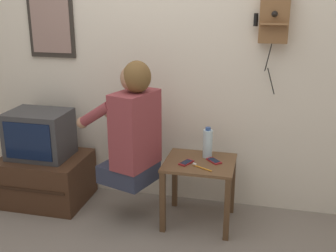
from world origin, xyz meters
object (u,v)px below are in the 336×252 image
Objects in this scene: television at (40,134)px; wall_phone_antique at (274,17)px; toothbrush at (201,167)px; cell_phone_spare at (214,161)px; person at (132,128)px; cell_phone_held at (186,163)px; water_bottle at (208,143)px; framed_picture at (51,23)px.

wall_phone_antique is (1.80, 0.25, 0.95)m from television.
television is 3.22× the size of toothbrush.
wall_phone_antique is 1.12m from cell_phone_spare.
person is 1.29m from wall_phone_antique.
toothbrush reaches higher than cell_phone_held.
water_bottle is at bearing -154.86° from wall_phone_antique.
water_bottle is at bearing 2.18° from television.
framed_picture is 4.22× the size of cell_phone_spare.
framed_picture is (0.03, 0.29, 0.87)m from television.
television is 1.26m from cell_phone_held.
person is 0.57m from toothbrush.
cell_phone_spare is at bearing 0.21° from toothbrush.
water_bottle is (1.35, -0.24, -0.85)m from framed_picture.
television is 0.88× the size of framed_picture.
television is 0.92m from framed_picture.
person is 0.58m from water_bottle.
person is 1.66× the size of framed_picture.
water_bottle is (0.53, 0.20, -0.15)m from person.
television is 3.55× the size of cell_phone_held.
water_bottle is 1.57× the size of toothbrush.
wall_phone_antique reaches higher than cell_phone_held.
toothbrush is (-0.43, -0.42, -1.03)m from wall_phone_antique.
cell_phone_spare is (0.59, 0.12, -0.25)m from person.
television is (-0.85, 0.15, -0.17)m from person.
person is 0.88m from television.
wall_phone_antique is 1.22m from cell_phone_held.
toothbrush is at bearing -160.80° from cell_phone_spare.
toothbrush is (-0.08, -0.14, 0.00)m from cell_phone_spare.
framed_picture reaches higher than television.
toothbrush is (-0.01, -0.22, -0.10)m from water_bottle.
wall_phone_antique is at bearing 7.89° from television.
cell_phone_held is (0.40, 0.04, -0.25)m from person.
cell_phone_held is 0.91× the size of toothbrush.
framed_picture is at bearing 80.46° from person.
cell_phone_spare is 0.15m from water_bottle.
person is 0.47m from cell_phone_held.
toothbrush is at bearing -19.04° from framed_picture.
television reaches higher than cell_phone_held.
wall_phone_antique is at bearing -48.89° from person.
cell_phone_held is at bearing 159.77° from cell_phone_spare.
television is at bearing -95.05° from framed_picture.
television is 0.63× the size of wall_phone_antique.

